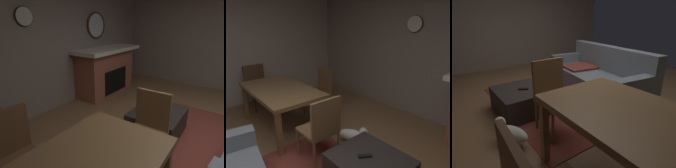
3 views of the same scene
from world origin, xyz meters
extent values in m
cube|color=gray|center=(0.00, -3.15, 1.40)|extent=(6.86, 0.12, 2.80)
cube|color=brown|center=(-0.30, -0.26, 0.01)|extent=(2.60, 2.00, 0.01)
cube|color=#9E5642|center=(-1.32, -2.79, 0.52)|extent=(1.57, 0.60, 1.04)
cube|color=black|center=(-1.32, -2.53, 0.35)|extent=(0.86, 0.10, 0.56)
cube|color=white|center=(-1.32, -2.74, 1.08)|extent=(1.81, 0.76, 0.08)
torus|color=#4C331E|center=(-1.32, -3.06, 1.62)|extent=(0.63, 0.05, 0.63)
cylinder|color=silver|center=(-1.32, -3.06, 1.62)|extent=(0.54, 0.01, 0.54)
cube|color=#2D2826|center=(-0.30, -1.00, 0.19)|extent=(0.83, 0.73, 0.38)
cube|color=black|center=(-0.25, -0.96, 0.39)|extent=(0.13, 0.16, 0.02)
cube|color=brown|center=(0.86, -1.23, 0.34)|extent=(0.07, 0.07, 0.68)
cube|color=brown|center=(0.50, -0.84, 0.43)|extent=(0.44, 0.44, 0.04)
cube|color=brown|center=(0.30, -0.84, 0.69)|extent=(0.04, 0.44, 0.48)
cylinder|color=brown|center=(0.70, -0.64, 0.21)|extent=(0.04, 0.04, 0.41)
cylinder|color=brown|center=(0.70, -1.04, 0.21)|extent=(0.04, 0.04, 0.41)
cylinder|color=brown|center=(0.30, -0.64, 0.21)|extent=(0.04, 0.04, 0.41)
cylinder|color=brown|center=(0.30, -1.04, 0.21)|extent=(0.04, 0.04, 0.41)
cube|color=brown|center=(1.61, -1.59, 0.43)|extent=(0.46, 0.46, 0.04)
cube|color=brown|center=(1.60, -1.79, 0.69)|extent=(0.44, 0.06, 0.48)
cylinder|color=brown|center=(1.40, -1.78, 0.21)|extent=(0.04, 0.04, 0.41)
ellipsoid|color=silver|center=(0.42, -1.42, 0.14)|extent=(0.45, 0.35, 0.18)
sphere|color=silver|center=(0.25, -1.50, 0.24)|extent=(0.14, 0.14, 0.14)
cylinder|color=silver|center=(0.48, -3.06, 1.79)|extent=(0.29, 0.03, 0.29)
torus|color=black|center=(0.48, -3.06, 1.79)|extent=(0.32, 0.02, 0.32)
camera|label=1|loc=(2.30, -0.03, 1.72)|focal=30.42mm
camera|label=2|loc=(-1.46, 0.47, 1.83)|focal=31.38mm
camera|label=3|loc=(2.22, -1.98, 1.41)|focal=29.18mm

